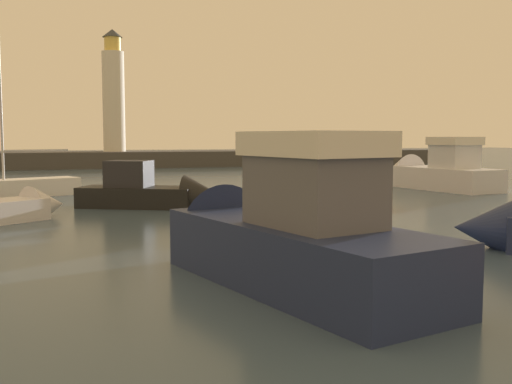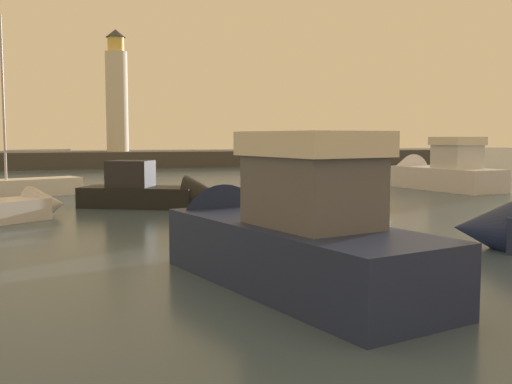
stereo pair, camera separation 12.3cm
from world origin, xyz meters
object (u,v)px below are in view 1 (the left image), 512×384
Objects in this scene: motorboat_0 at (269,232)px; motorboat_1 at (307,189)px; sailboat_moored at (16,187)px; motorboat_3 at (429,172)px; motorboat_2 at (159,193)px; lighthouse at (114,94)px.

motorboat_1 is (5.77, 11.66, -0.18)m from motorboat_0.
motorboat_0 is 1.00× the size of sailboat_moored.
motorboat_3 reaches higher than motorboat_1.
sailboat_moored reaches higher than motorboat_2.
motorboat_3 is at bearing 16.96° from motorboat_2.
motorboat_1 is at bearing -82.68° from lighthouse.
motorboat_1 is at bearing 63.68° from motorboat_0.
motorboat_0 is 1.46× the size of motorboat_1.
motorboat_2 is at bearing -91.92° from lighthouse.
lighthouse is 1.96× the size of motorboat_1.
motorboat_0 is at bearing -72.77° from sailboat_moored.
motorboat_3 reaches higher than motorboat_2.
lighthouse is at bearing 75.99° from sailboat_moored.
lighthouse is at bearing 116.59° from motorboat_3.
motorboat_1 is at bearing -147.20° from motorboat_3.
lighthouse reaches higher than sailboat_moored.
motorboat_0 is at bearing -91.15° from lighthouse.
motorboat_0 is 13.01m from motorboat_1.
lighthouse is 36.14m from motorboat_2.
sailboat_moored is (-11.99, 8.40, -0.28)m from motorboat_1.
motorboat_2 is (-1.19, -35.53, -6.49)m from lighthouse.
motorboat_3 is (15.27, -30.51, -6.20)m from lighthouse.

